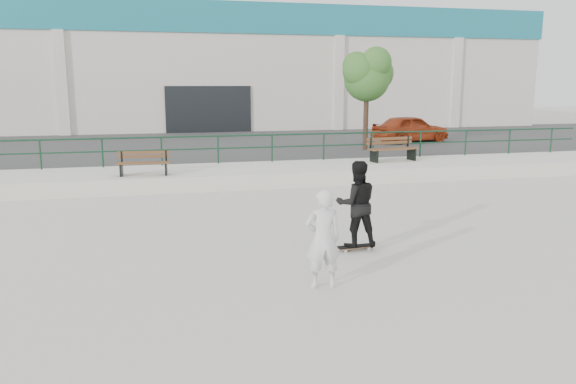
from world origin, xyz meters
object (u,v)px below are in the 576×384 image
object	(u,v)px
seated_skater	(323,239)
tree	(368,73)
red_car	(410,129)
bench_right	(392,149)
skateboard	(356,247)
standing_skater	(357,204)
bench_left	(144,163)

from	to	relation	value
seated_skater	tree	bearing A→B (deg)	-110.65
tree	red_car	xyz separation A→B (m)	(3.29, 2.44, -2.62)
red_car	bench_right	bearing A→B (deg)	137.04
skateboard	standing_skater	size ratio (longest dim) A/B	0.45
bench_left	red_car	distance (m)	14.63
red_car	standing_skater	distance (m)	17.21
tree	red_car	bearing A→B (deg)	36.51
bench_right	standing_skater	bearing A→B (deg)	-125.56
seated_skater	red_car	bearing A→B (deg)	-116.60
standing_skater	seated_skater	size ratio (longest dim) A/B	1.05
bench_right	tree	world-z (taller)	tree
bench_left	seated_skater	bearing A→B (deg)	-68.02
bench_left	bench_right	bearing A→B (deg)	12.14
tree	standing_skater	xyz separation A→B (m)	(-5.13, -12.57, -2.80)
bench_right	red_car	bearing A→B (deg)	51.41
bench_left	red_car	size ratio (longest dim) A/B	0.43
bench_left	bench_right	world-z (taller)	bench_right
bench_right	seated_skater	xyz separation A→B (m)	(-6.04, -10.78, -0.10)
bench_right	red_car	size ratio (longest dim) A/B	0.51
tree	standing_skater	distance (m)	13.87
bench_left	red_car	xyz separation A→B (m)	(12.69, 7.26, 0.29)
red_car	skateboard	xyz separation A→B (m)	(-8.42, -15.01, -1.09)
skateboard	seated_skater	distance (m)	2.39
bench_left	tree	world-z (taller)	tree
red_car	seated_skater	xyz separation A→B (m)	(-9.71, -16.87, -0.32)
bench_right	tree	bearing A→B (deg)	76.53
bench_right	standing_skater	xyz separation A→B (m)	(-4.75, -8.92, 0.04)
skateboard	seated_skater	bearing A→B (deg)	-129.35
tree	seated_skater	xyz separation A→B (m)	(-6.42, -14.44, -2.94)
tree	skateboard	bearing A→B (deg)	-112.20
bench_left	standing_skater	xyz separation A→B (m)	(4.27, -7.75, 0.10)
red_car	skateboard	world-z (taller)	red_car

